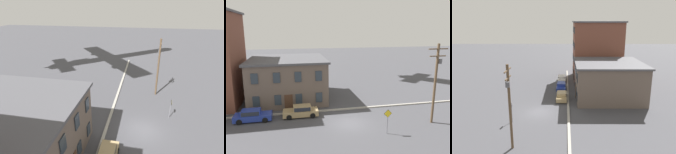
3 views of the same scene
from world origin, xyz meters
TOP-DOWN VIEW (x-y plane):
  - ground_plane at (0.00, 0.00)m, footprint 200.00×200.00m
  - kerb_strip at (0.00, 4.50)m, footprint 56.00×0.36m
  - apartment_midblock at (-7.06, 11.68)m, footprint 11.67×11.87m
  - caution_sign at (3.22, -3.32)m, footprint 0.90×0.08m
  - utility_pole at (9.69, -1.77)m, footprint 2.40×0.44m

SIDE VIEW (x-z plane):
  - ground_plane at x=0.00m, z-range 0.00..0.00m
  - kerb_strip at x=0.00m, z-range 0.00..0.16m
  - caution_sign at x=3.22m, z-range 0.45..3.19m
  - apartment_midblock at x=-7.06m, z-range 0.01..6.49m
  - utility_pole at x=9.69m, z-range 0.58..9.96m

